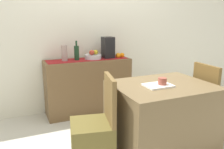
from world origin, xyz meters
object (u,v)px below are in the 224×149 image
(ceramic_vase, at_px, (64,53))
(chair_by_corner, at_px, (213,114))
(fruit_bowl, at_px, (93,57))
(coffee_maker, at_px, (108,48))
(dining_table, at_px, (161,117))
(wine_bottle, at_px, (77,53))
(chair_near_window, at_px, (94,140))
(open_book, at_px, (158,85))
(sideboard_console, at_px, (88,86))
(coffee_cup, at_px, (162,82))

(ceramic_vase, distance_m, chair_by_corner, 2.12)
(fruit_bowl, bearing_deg, coffee_maker, 0.00)
(fruit_bowl, distance_m, dining_table, 1.43)
(wine_bottle, bearing_deg, chair_near_window, -98.91)
(open_book, distance_m, chair_by_corner, 0.99)
(fruit_bowl, xyz_separation_m, chair_by_corner, (1.11, -1.30, -0.60))
(coffee_maker, distance_m, chair_by_corner, 1.72)
(fruit_bowl, height_order, chair_by_corner, chair_by_corner)
(sideboard_console, distance_m, wine_bottle, 0.55)
(chair_near_window, bearing_deg, open_book, -3.20)
(coffee_maker, height_order, chair_near_window, coffee_maker)
(sideboard_console, xyz_separation_m, chair_by_corner, (1.19, -1.30, -0.15))
(ceramic_vase, distance_m, chair_near_window, 1.47)
(dining_table, relative_size, open_book, 3.69)
(coffee_maker, height_order, chair_by_corner, coffee_maker)
(coffee_maker, xyz_separation_m, dining_table, (0.09, -1.30, -0.62))
(sideboard_console, xyz_separation_m, fruit_bowl, (0.09, 0.00, 0.45))
(sideboard_console, distance_m, coffee_cup, 1.45)
(wine_bottle, height_order, chair_near_window, wine_bottle)
(coffee_maker, bearing_deg, open_book, -89.94)
(ceramic_vase, relative_size, open_book, 0.82)
(sideboard_console, relative_size, coffee_cup, 14.06)
(open_book, relative_size, chair_near_window, 0.31)
(chair_by_corner, bearing_deg, chair_near_window, -179.85)
(chair_by_corner, bearing_deg, coffee_cup, -175.93)
(wine_bottle, bearing_deg, coffee_cup, -68.69)
(chair_near_window, bearing_deg, coffee_maker, 61.94)
(fruit_bowl, height_order, coffee_maker, coffee_maker)
(wine_bottle, xyz_separation_m, chair_by_corner, (1.36, -1.30, -0.67))
(dining_table, relative_size, chair_by_corner, 1.15)
(fruit_bowl, xyz_separation_m, coffee_cup, (0.28, -1.36, -0.08))
(fruit_bowl, height_order, chair_near_window, chair_near_window)
(dining_table, xyz_separation_m, chair_near_window, (-0.78, -0.00, -0.10))
(chair_near_window, bearing_deg, wine_bottle, 81.09)
(chair_near_window, bearing_deg, dining_table, 0.24)
(fruit_bowl, height_order, coffee_cup, fruit_bowl)
(fruit_bowl, height_order, open_book, fruit_bowl)
(coffee_maker, distance_m, coffee_cup, 1.37)
(sideboard_console, relative_size, chair_by_corner, 1.41)
(coffee_maker, height_order, coffee_cup, coffee_maker)
(coffee_maker, bearing_deg, wine_bottle, 180.00)
(coffee_maker, distance_m, open_book, 1.36)
(dining_table, bearing_deg, chair_by_corner, 0.06)
(sideboard_console, xyz_separation_m, wine_bottle, (-0.16, 0.00, 0.52))
(sideboard_console, bearing_deg, wine_bottle, 180.00)
(chair_near_window, distance_m, chair_by_corner, 1.56)
(dining_table, relative_size, chair_near_window, 1.15)
(coffee_maker, bearing_deg, fruit_bowl, 180.00)
(dining_table, bearing_deg, wine_bottle, 113.94)
(coffee_maker, xyz_separation_m, chair_by_corner, (0.87, -1.30, -0.72))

